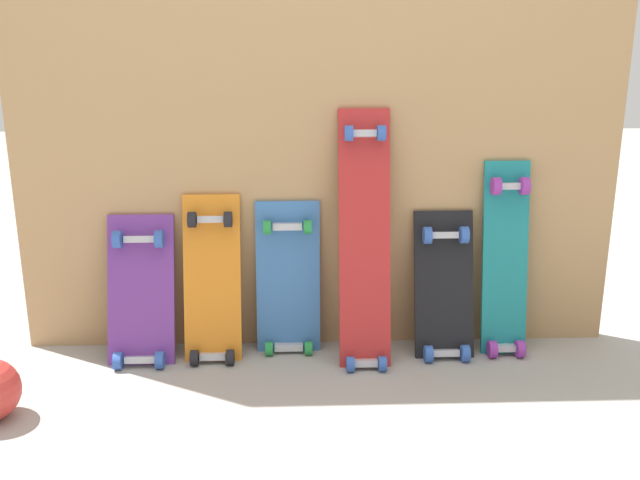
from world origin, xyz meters
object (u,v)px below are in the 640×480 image
(skateboard_blue, at_px, (288,286))
(skateboard_black, at_px, (444,294))
(skateboard_teal, at_px, (505,267))
(skateboard_red, at_px, (365,249))
(skateboard_orange, at_px, (212,288))
(skateboard_purple, at_px, (141,299))

(skateboard_blue, relative_size, skateboard_black, 1.07)
(skateboard_black, distance_m, skateboard_teal, 0.25)
(skateboard_red, relative_size, skateboard_teal, 1.25)
(skateboard_orange, relative_size, skateboard_blue, 1.05)
(skateboard_blue, xyz_separation_m, skateboard_red, (0.27, -0.08, 0.17))
(skateboard_black, bearing_deg, skateboard_red, -174.79)
(skateboard_purple, distance_m, skateboard_red, 0.83)
(skateboard_red, height_order, skateboard_black, skateboard_red)
(skateboard_purple, relative_size, skateboard_red, 0.61)
(skateboard_red, xyz_separation_m, skateboard_teal, (0.53, 0.05, -0.09))
(skateboard_blue, relative_size, skateboard_red, 0.65)
(skateboard_black, bearing_deg, skateboard_blue, 175.12)
(skateboard_blue, bearing_deg, skateboard_teal, -2.12)
(skateboard_purple, distance_m, skateboard_orange, 0.26)
(skateboard_blue, height_order, skateboard_black, skateboard_blue)
(skateboard_blue, distance_m, skateboard_teal, 0.80)
(skateboard_orange, bearing_deg, skateboard_black, -0.39)
(skateboard_red, bearing_deg, skateboard_orange, 176.55)
(skateboard_purple, bearing_deg, skateboard_red, -1.35)
(skateboard_orange, height_order, skateboard_black, skateboard_orange)
(skateboard_purple, bearing_deg, skateboard_blue, 6.14)
(skateboard_black, height_order, skateboard_teal, skateboard_teal)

